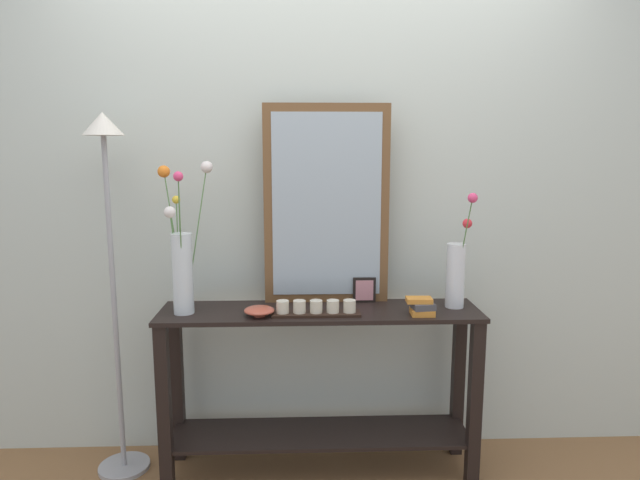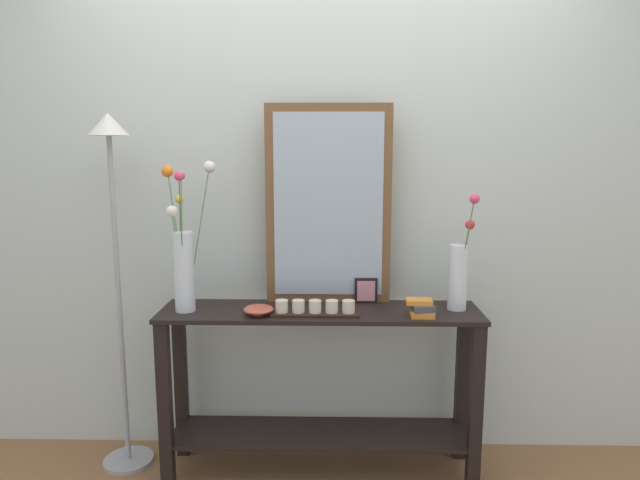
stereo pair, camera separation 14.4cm
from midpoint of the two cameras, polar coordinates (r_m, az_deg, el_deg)
ground_plane at (r=2.89m, az=1.55°, el=-22.78°), size 7.00×6.00×0.02m
wall_back at (r=2.74m, az=1.64°, el=5.69°), size 6.40×0.08×2.70m
console_table at (r=2.66m, az=1.59°, el=-13.83°), size 1.46×0.34×0.80m
mirror_leaning at (r=2.60m, az=2.46°, el=3.61°), size 0.59×0.03×0.93m
tall_vase_left at (r=2.55m, az=-12.29°, el=-1.61°), size 0.25×0.25×0.67m
vase_right at (r=2.61m, az=15.64°, el=-3.29°), size 0.11×0.14×0.54m
candle_tray at (r=2.46m, az=1.18°, el=-7.12°), size 0.39×0.09×0.07m
picture_frame_small at (r=2.66m, az=6.32°, el=-5.23°), size 0.11×0.01×0.12m
decorative_bowl at (r=2.48m, az=-4.69°, el=-7.16°), size 0.13×0.13×0.04m
book_stack at (r=2.49m, az=12.07°, el=-6.92°), size 0.13×0.10×0.08m
floor_lamp at (r=2.68m, az=-18.96°, el=0.58°), size 0.24×0.24×1.68m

